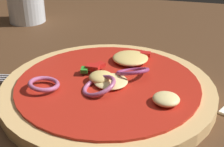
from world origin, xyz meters
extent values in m
cube|color=#4C301C|center=(0.00, 0.00, 0.02)|extent=(1.11, 1.05, 0.03)
cylinder|color=tan|center=(0.04, 0.02, 0.04)|extent=(0.26, 0.26, 0.02)
cylinder|color=red|center=(0.04, 0.02, 0.05)|extent=(0.23, 0.23, 0.00)
ellipsoid|color=#EFCC72|center=(0.03, 0.02, 0.06)|extent=(0.03, 0.03, 0.01)
ellipsoid|color=#EFCC72|center=(0.06, 0.08, 0.06)|extent=(0.05, 0.05, 0.01)
ellipsoid|color=#F4DB8E|center=(0.05, 0.01, 0.05)|extent=(0.04, 0.04, 0.01)
ellipsoid|color=#F4DB8E|center=(0.12, -0.01, 0.06)|extent=(0.03, 0.03, 0.01)
torus|color=#93386B|center=(0.07, 0.04, 0.06)|extent=(0.06, 0.06, 0.02)
torus|color=#B25984|center=(-0.02, -0.02, 0.06)|extent=(0.05, 0.05, 0.01)
torus|color=#B25984|center=(0.04, -0.01, 0.06)|extent=(0.05, 0.05, 0.02)
cube|color=#2D8C28|center=(0.01, 0.03, 0.06)|extent=(0.01, 0.01, 0.00)
cube|color=red|center=(0.02, 0.05, 0.06)|extent=(0.02, 0.02, 0.01)
cube|color=red|center=(0.02, 0.04, 0.06)|extent=(0.02, 0.01, 0.01)
cube|color=red|center=(0.08, 0.10, 0.06)|extent=(0.01, 0.01, 0.01)
cube|color=silver|center=(-0.10, 0.01, 0.03)|extent=(0.04, 0.01, 0.00)
cube|color=silver|center=(-0.10, 0.02, 0.03)|extent=(0.04, 0.01, 0.00)
cube|color=silver|center=(-0.10, 0.02, 0.03)|extent=(0.04, 0.01, 0.00)
cube|color=silver|center=(-0.10, 0.03, 0.03)|extent=(0.04, 0.01, 0.00)
cylinder|color=gold|center=(-0.20, 0.27, 0.06)|extent=(0.07, 0.07, 0.06)
camera|label=1|loc=(0.13, -0.30, 0.23)|focal=49.66mm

